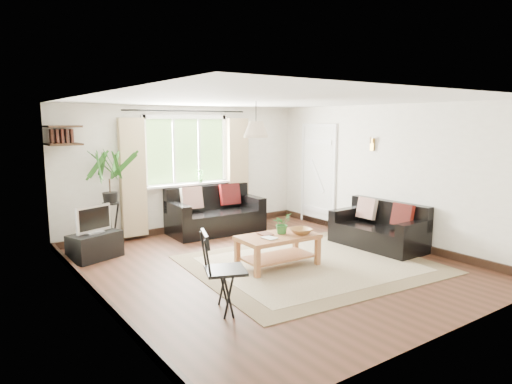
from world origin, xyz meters
TOP-DOWN VIEW (x-y plane):
  - floor at (0.00, 0.00)m, footprint 5.50×5.50m
  - ceiling at (0.00, 0.00)m, footprint 5.50×5.50m
  - wall_back at (0.00, 2.75)m, footprint 5.00×0.02m
  - wall_front at (0.00, -2.75)m, footprint 5.00×0.02m
  - wall_left at (-2.50, 0.00)m, footprint 0.02×5.50m
  - wall_right at (2.50, 0.00)m, footprint 0.02×5.50m
  - rug at (0.49, -0.30)m, footprint 3.59×3.15m
  - window at (0.00, 2.71)m, footprint 2.50×0.16m
  - door at (2.47, 1.70)m, footprint 0.06×0.96m
  - corner_shelf at (-2.25, 2.50)m, footprint 0.50×0.50m
  - pendant_lamp at (0.00, 0.40)m, footprint 0.36×0.36m
  - wall_sconce at (2.43, 0.30)m, footprint 0.12×0.12m
  - sofa_back at (0.36, 2.25)m, footprint 1.79×0.94m
  - sofa_right at (2.05, -0.24)m, footprint 1.58×0.84m
  - coffee_table at (0.05, -0.09)m, footprint 1.19×0.68m
  - table_plant at (0.15, -0.04)m, footprint 0.33×0.31m
  - bowl at (0.38, -0.21)m, footprint 0.35×0.35m
  - book_a at (-0.25, -0.18)m, footprint 0.19×0.24m
  - book_b at (-0.18, 0.05)m, footprint 0.20×0.25m
  - tv_stand at (-2.03, 1.84)m, footprint 0.86×0.66m
  - tv at (-2.03, 1.84)m, footprint 0.62×0.38m
  - palm_stand at (-1.59, 2.37)m, footprint 0.78×0.78m
  - folding_chair at (-1.40, -1.02)m, footprint 0.62×0.62m
  - sill_plant at (0.25, 2.63)m, footprint 0.14×0.10m

SIDE VIEW (x-z plane):
  - floor at x=0.00m, z-range 0.00..0.00m
  - rug at x=0.49m, z-range 0.00..0.02m
  - tv_stand at x=-2.03m, z-range 0.00..0.41m
  - coffee_table at x=0.05m, z-range 0.00..0.47m
  - sofa_right at x=2.05m, z-range 0.00..0.73m
  - sofa_back at x=0.36m, z-range 0.00..0.83m
  - folding_chair at x=-1.40m, z-range 0.00..0.92m
  - book_a at x=-0.25m, z-range 0.47..0.49m
  - book_b at x=-0.18m, z-range 0.47..0.50m
  - bowl at x=0.38m, z-range 0.47..0.55m
  - table_plant at x=0.15m, z-range 0.47..0.78m
  - tv at x=-2.03m, z-range 0.41..0.86m
  - palm_stand at x=-1.59m, z-range 0.00..1.65m
  - door at x=2.47m, z-range -0.03..2.03m
  - sill_plant at x=0.25m, z-range 0.93..1.20m
  - wall_back at x=0.00m, z-range 0.00..2.40m
  - wall_front at x=0.00m, z-range 0.00..2.40m
  - wall_left at x=-2.50m, z-range 0.00..2.40m
  - wall_right at x=2.50m, z-range 0.00..2.40m
  - window at x=0.00m, z-range 0.47..2.63m
  - wall_sconce at x=2.43m, z-range 1.60..1.88m
  - corner_shelf at x=-2.25m, z-range 1.72..2.06m
  - pendant_lamp at x=0.00m, z-range 1.78..2.32m
  - ceiling at x=0.00m, z-range 2.40..2.40m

